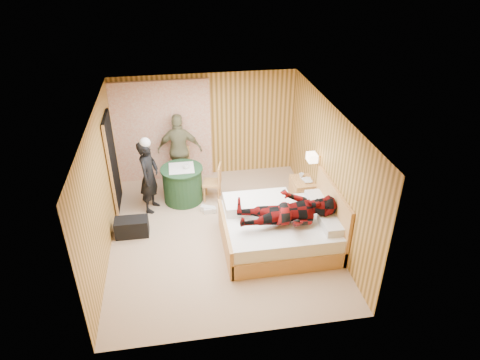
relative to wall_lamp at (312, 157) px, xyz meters
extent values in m
cube|color=tan|center=(-1.92, -0.45, -1.30)|extent=(4.20, 5.00, 0.01)
cube|color=white|center=(-1.92, -0.45, 1.20)|extent=(4.20, 5.00, 0.01)
cube|color=tan|center=(-1.92, 2.05, -0.05)|extent=(4.20, 0.02, 2.50)
cube|color=tan|center=(-4.02, -0.45, -0.05)|extent=(0.02, 5.00, 2.50)
cube|color=tan|center=(0.18, -0.45, -0.05)|extent=(0.02, 5.00, 2.50)
cube|color=beige|center=(-2.92, 1.98, -0.10)|extent=(2.20, 0.08, 2.40)
cube|color=black|center=(-3.98, 0.95, -0.28)|extent=(0.06, 0.90, 2.05)
cylinder|color=gold|center=(0.08, 0.00, 0.00)|extent=(0.18, 0.04, 0.04)
cube|color=#FCDBB0|center=(0.00, 0.00, 0.00)|extent=(0.18, 0.24, 0.16)
cube|color=#E9A85F|center=(-0.82, -0.98, -1.14)|extent=(2.12, 1.70, 0.32)
cube|color=white|center=(-0.82, -0.98, -0.85)|extent=(2.06, 1.64, 0.27)
cube|color=#E9A85F|center=(-1.89, -0.98, -1.00)|extent=(0.06, 1.70, 0.59)
cube|color=#E9A85F|center=(0.14, -0.98, -0.72)|extent=(0.06, 1.70, 1.17)
cube|color=silver|center=(0.01, -1.38, -0.64)|extent=(0.40, 0.58, 0.15)
cube|color=silver|center=(0.01, -0.57, -0.64)|extent=(0.40, 0.58, 0.15)
cube|color=white|center=(-1.19, -0.50, -0.62)|extent=(1.27, 0.64, 0.19)
cube|color=#E9A85F|center=(-0.04, 0.31, -1.00)|extent=(0.44, 0.60, 0.60)
cube|color=#E9A85F|center=(-0.04, 0.31, -0.81)|extent=(0.46, 0.62, 0.03)
cylinder|color=#1F4325|center=(-2.58, 0.90, -0.91)|extent=(0.85, 0.85, 0.77)
cylinder|color=#1F4325|center=(-2.58, 0.90, -0.52)|extent=(0.91, 0.91, 0.03)
cube|color=silver|center=(-2.58, 0.90, -0.50)|extent=(0.68, 0.68, 0.01)
cube|color=#E9A85F|center=(-2.58, 1.54, -0.85)|extent=(0.44, 0.44, 0.05)
cube|color=#E9A85F|center=(-2.56, 1.73, -0.60)|extent=(0.42, 0.06, 0.46)
cylinder|color=#E9A85F|center=(-2.76, 1.38, -1.08)|extent=(0.04, 0.04, 0.43)
cylinder|color=#E9A85F|center=(-2.40, 1.70, -1.08)|extent=(0.04, 0.04, 0.43)
cube|color=#E9A85F|center=(-1.94, 0.83, -0.89)|extent=(0.46, 0.46, 0.05)
cube|color=#E9A85F|center=(-1.77, 0.79, -0.66)|extent=(0.12, 0.38, 0.42)
cylinder|color=#E9A85F|center=(-2.05, 1.02, -1.10)|extent=(0.04, 0.04, 0.39)
cylinder|color=#E9A85F|center=(-1.82, 0.65, -1.10)|extent=(0.04, 0.04, 0.39)
cube|color=black|center=(-3.63, -0.22, -1.12)|extent=(0.64, 0.35, 0.36)
cube|color=silver|center=(-2.09, 0.34, -1.23)|extent=(0.32, 0.23, 0.13)
cube|color=silver|center=(-2.05, 0.28, -1.24)|extent=(0.26, 0.11, 0.11)
imported|color=black|center=(-3.25, 0.65, -0.51)|extent=(0.56, 0.68, 1.59)
imported|color=#75734E|center=(-2.58, 1.66, -0.44)|extent=(1.05, 0.53, 1.72)
imported|color=#660909|center=(-0.77, -1.18, -0.29)|extent=(0.86, 0.67, 1.77)
imported|color=silver|center=(-0.04, 0.26, -0.69)|extent=(0.23, 0.27, 0.02)
imported|color=silver|center=(-0.04, 0.26, -0.67)|extent=(0.18, 0.24, 0.02)
imported|color=silver|center=(-0.04, 0.44, -0.65)|extent=(0.12, 0.12, 0.09)
imported|color=silver|center=(-2.48, 0.85, -0.44)|extent=(0.15, 0.15, 0.10)
camera|label=1|loc=(-2.63, -7.24, 3.85)|focal=32.00mm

